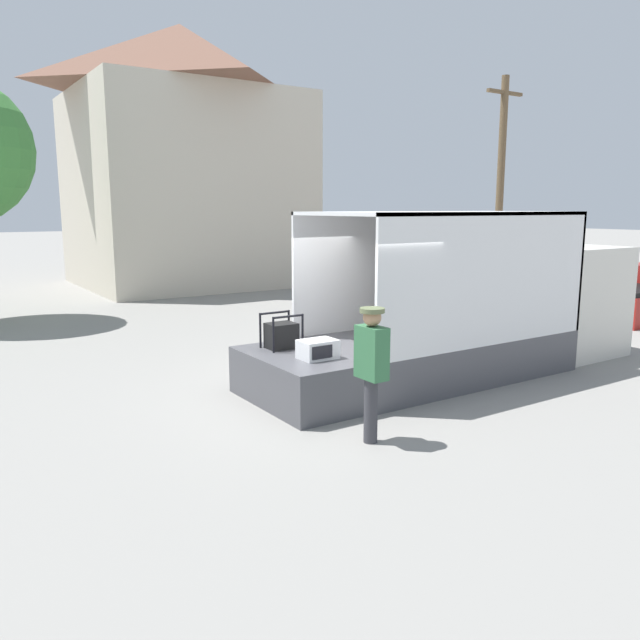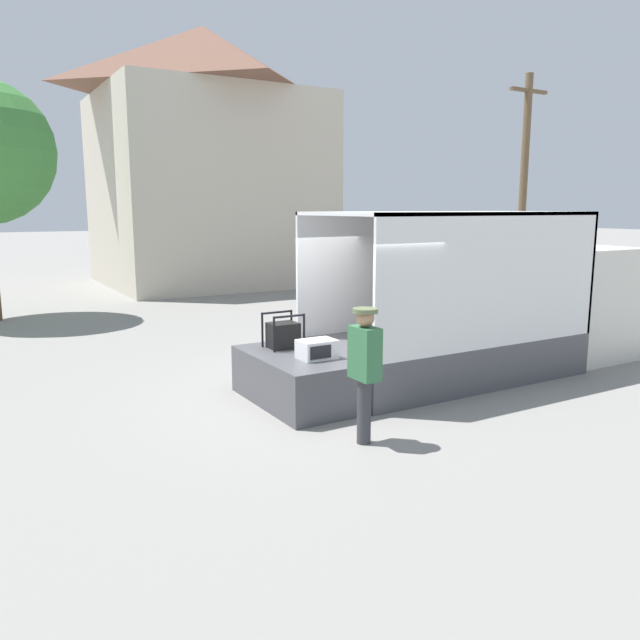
% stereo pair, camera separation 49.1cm
% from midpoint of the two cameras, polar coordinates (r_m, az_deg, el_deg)
% --- Properties ---
extents(ground_plane, '(160.00, 160.00, 0.00)m').
position_cam_midpoint_polar(ground_plane, '(10.18, -0.47, -6.94)').
color(ground_plane, gray).
extents(box_truck, '(6.78, 2.37, 2.94)m').
position_cam_midpoint_polar(box_truck, '(12.55, 15.11, 0.31)').
color(box_truck, silver).
rests_on(box_truck, ground).
extents(tailgate_deck, '(1.25, 2.25, 0.76)m').
position_cam_midpoint_polar(tailgate_deck, '(9.76, -3.58, -5.39)').
color(tailgate_deck, '#4C4C51').
rests_on(tailgate_deck, ground).
extents(microwave, '(0.55, 0.42, 0.29)m').
position_cam_midpoint_polar(microwave, '(9.39, -1.70, -2.70)').
color(microwave, white).
rests_on(microwave, tailgate_deck).
extents(portable_generator, '(0.57, 0.47, 0.57)m').
position_cam_midpoint_polar(portable_generator, '(10.11, -4.86, -1.38)').
color(portable_generator, black).
rests_on(portable_generator, tailgate_deck).
extents(worker_person, '(0.32, 0.44, 1.77)m').
position_cam_midpoint_polar(worker_person, '(7.93, 2.96, -3.72)').
color(worker_person, '#38383D').
rests_on(worker_person, ground).
extents(house_backdrop, '(8.35, 8.05, 9.88)m').
position_cam_midpoint_polar(house_backdrop, '(25.88, -12.85, 14.45)').
color(house_backdrop, beige).
rests_on(house_backdrop, ground).
extents(utility_pole, '(1.80, 0.28, 7.78)m').
position_cam_midpoint_polar(utility_pole, '(24.85, 15.63, 12.24)').
color(utility_pole, brown).
rests_on(utility_pole, ground).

